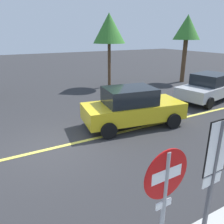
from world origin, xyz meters
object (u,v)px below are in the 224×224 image
(car_silver_approaching, at_px, (208,87))
(tree_right_verge, at_px, (109,29))
(stop_sign, at_px, (164,196))
(car_yellow_crossing, at_px, (132,107))
(speed_limit_sign, at_px, (215,162))
(tree_left_verge, at_px, (187,29))

(car_silver_approaching, height_order, tree_right_verge, tree_right_verge)
(stop_sign, xyz_separation_m, car_silver_approaching, (9.21, 6.61, -0.80))
(car_yellow_crossing, bearing_deg, tree_right_verge, 69.14)
(car_yellow_crossing, relative_size, car_silver_approaching, 1.03)
(car_silver_approaching, bearing_deg, stop_sign, -144.34)
(speed_limit_sign, xyz_separation_m, car_yellow_crossing, (2.05, 5.47, -0.93))
(speed_limit_sign, height_order, car_yellow_crossing, speed_limit_sign)
(car_yellow_crossing, bearing_deg, speed_limit_sign, -110.55)
(car_yellow_crossing, xyz_separation_m, car_silver_approaching, (6.01, 1.05, -0.04))
(speed_limit_sign, bearing_deg, tree_right_verge, 69.27)
(stop_sign, bearing_deg, tree_left_verge, 43.48)
(tree_left_verge, bearing_deg, speed_limit_sign, -133.87)
(stop_sign, bearing_deg, tree_right_verge, 65.00)
(car_yellow_crossing, xyz_separation_m, tree_left_verge, (8.79, 5.80, 3.26))
(speed_limit_sign, bearing_deg, stop_sign, -175.66)
(tree_right_verge, bearing_deg, car_silver_approaching, -61.34)
(stop_sign, xyz_separation_m, car_yellow_crossing, (3.20, 5.56, -0.76))
(tree_left_verge, relative_size, tree_right_verge, 1.00)
(speed_limit_sign, bearing_deg, car_silver_approaching, 38.96)
(speed_limit_sign, xyz_separation_m, tree_left_verge, (10.84, 11.27, 2.33))
(car_silver_approaching, distance_m, tree_right_verge, 7.63)
(tree_left_verge, bearing_deg, stop_sign, -136.52)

